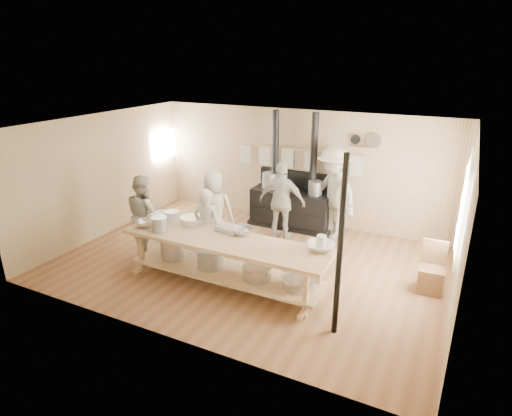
# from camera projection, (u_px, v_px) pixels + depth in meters

# --- Properties ---
(ground) EXTENTS (7.00, 7.00, 0.00)m
(ground) POSITION_uv_depth(u_px,v_px,m) (250.00, 263.00, 8.11)
(ground) COLOR brown
(ground) RESTS_ON ground
(room_shell) EXTENTS (7.00, 7.00, 7.00)m
(room_shell) POSITION_uv_depth(u_px,v_px,m) (249.00, 181.00, 7.55)
(room_shell) COLOR tan
(room_shell) RESTS_ON ground
(window_right) EXTENTS (0.09, 1.50, 1.65)m
(window_right) POSITION_uv_depth(u_px,v_px,m) (465.00, 206.00, 6.65)
(window_right) COLOR beige
(window_right) RESTS_ON ground
(left_opening) EXTENTS (0.00, 0.90, 0.90)m
(left_opening) POSITION_uv_depth(u_px,v_px,m) (163.00, 145.00, 10.69)
(left_opening) COLOR white
(left_opening) RESTS_ON ground
(stove) EXTENTS (1.90, 0.75, 2.60)m
(stove) POSITION_uv_depth(u_px,v_px,m) (292.00, 204.00, 9.72)
(stove) COLOR black
(stove) RESTS_ON ground
(towel_rail) EXTENTS (3.00, 0.04, 0.47)m
(towel_rail) POSITION_uv_depth(u_px,v_px,m) (298.00, 157.00, 9.60)
(towel_rail) COLOR tan
(towel_rail) RESTS_ON ground
(back_wall_shelf) EXTENTS (0.63, 0.14, 0.32)m
(back_wall_shelf) POSITION_uv_depth(u_px,v_px,m) (365.00, 143.00, 8.86)
(back_wall_shelf) COLOR tan
(back_wall_shelf) RESTS_ON ground
(prep_table) EXTENTS (3.60, 0.90, 0.85)m
(prep_table) POSITION_uv_depth(u_px,v_px,m) (225.00, 257.00, 7.18)
(prep_table) COLOR tan
(prep_table) RESTS_ON ground
(support_post) EXTENTS (0.08, 0.08, 2.60)m
(support_post) POSITION_uv_depth(u_px,v_px,m) (340.00, 249.00, 5.67)
(support_post) COLOR black
(support_post) RESTS_ON ground
(cook_far_left) EXTENTS (0.57, 0.39, 1.50)m
(cook_far_left) POSITION_uv_depth(u_px,v_px,m) (208.00, 228.00, 7.79)
(cook_far_left) COLOR #B8B6A3
(cook_far_left) RESTS_ON ground
(cook_left) EXTENTS (0.97, 0.90, 1.59)m
(cook_left) POSITION_uv_depth(u_px,v_px,m) (144.00, 215.00, 8.29)
(cook_left) COLOR #B8B6A3
(cook_left) RESTS_ON ground
(cook_center) EXTENTS (0.90, 0.74, 1.59)m
(cook_center) POSITION_uv_depth(u_px,v_px,m) (214.00, 210.00, 8.53)
(cook_center) COLOR #B8B6A3
(cook_center) RESTS_ON ground
(cook_right) EXTENTS (1.01, 0.46, 1.70)m
(cook_right) POSITION_uv_depth(u_px,v_px,m) (282.00, 202.00, 8.86)
(cook_right) COLOR #B8B6A3
(cook_right) RESTS_ON ground
(cook_by_window) EXTENTS (1.46, 1.28, 1.96)m
(cook_by_window) POSITION_uv_depth(u_px,v_px,m) (333.00, 193.00, 9.01)
(cook_by_window) COLOR #B8B6A3
(cook_by_window) RESTS_ON ground
(chair) EXTENTS (0.41, 0.41, 0.86)m
(chair) POSITION_uv_depth(u_px,v_px,m) (431.00, 277.00, 7.09)
(chair) COLOR brown
(chair) RESTS_ON ground
(bowl_white_a) EXTENTS (0.39, 0.39, 0.09)m
(bowl_white_a) POSITION_uv_depth(u_px,v_px,m) (162.00, 216.00, 7.97)
(bowl_white_a) COLOR white
(bowl_white_a) RESTS_ON prep_table
(bowl_steel_a) EXTENTS (0.41, 0.41, 0.10)m
(bowl_steel_a) POSITION_uv_depth(u_px,v_px,m) (146.00, 223.00, 7.59)
(bowl_steel_a) COLOR silver
(bowl_steel_a) RESTS_ON prep_table
(bowl_white_b) EXTENTS (0.55, 0.55, 0.11)m
(bowl_white_b) POSITION_uv_depth(u_px,v_px,m) (321.00, 247.00, 6.67)
(bowl_white_b) COLOR white
(bowl_white_b) RESTS_ON prep_table
(bowl_steel_b) EXTENTS (0.48, 0.48, 0.11)m
(bowl_steel_b) POSITION_uv_depth(u_px,v_px,m) (242.00, 231.00, 7.26)
(bowl_steel_b) COLOR silver
(bowl_steel_b) RESTS_ON prep_table
(roasting_pan) EXTENTS (0.48, 0.36, 0.10)m
(roasting_pan) POSITION_uv_depth(u_px,v_px,m) (229.00, 229.00, 7.36)
(roasting_pan) COLOR #B2B2B7
(roasting_pan) RESTS_ON prep_table
(mixing_bowl_large) EXTENTS (0.50, 0.50, 0.14)m
(mixing_bowl_large) POSITION_uv_depth(u_px,v_px,m) (193.00, 220.00, 7.67)
(mixing_bowl_large) COLOR silver
(mixing_bowl_large) RESTS_ON prep_table
(bucket_galv) EXTENTS (0.35, 0.35, 0.26)m
(bucket_galv) POSITION_uv_depth(u_px,v_px,m) (159.00, 224.00, 7.35)
(bucket_galv) COLOR gray
(bucket_galv) RESTS_ON prep_table
(deep_bowl_enamel) EXTENTS (0.29, 0.29, 0.17)m
(deep_bowl_enamel) POSITION_uv_depth(u_px,v_px,m) (172.00, 216.00, 7.86)
(deep_bowl_enamel) COLOR white
(deep_bowl_enamel) RESTS_ON prep_table
(pitcher) EXTENTS (0.17, 0.17, 0.24)m
(pitcher) POSITION_uv_depth(u_px,v_px,m) (321.00, 243.00, 6.65)
(pitcher) COLOR white
(pitcher) RESTS_ON prep_table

